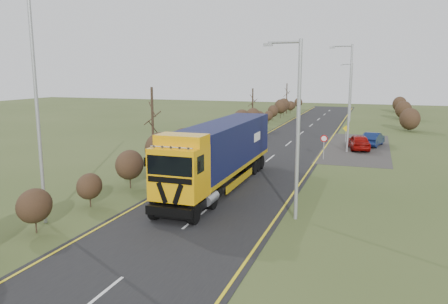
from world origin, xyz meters
TOP-DOWN VIEW (x-y plane):
  - ground at (0.00, 0.00)m, footprint 160.00×160.00m
  - road at (0.00, 10.00)m, footprint 8.00×120.00m
  - layby at (6.50, 20.00)m, footprint 6.00×18.00m
  - lane_markings at (0.00, 9.69)m, footprint 7.52×116.00m
  - hedgerow at (-6.00, 7.89)m, footprint 2.24×102.04m
  - lorry at (-0.80, 1.99)m, footprint 2.86×14.67m
  - car_red_hatchback at (6.72, 18.75)m, footprint 2.48×4.45m
  - car_blue_sedan at (7.96, 21.39)m, footprint 2.25×4.23m
  - streetlight_near at (4.50, -2.33)m, footprint 1.82×0.18m
  - streetlight_mid at (5.68, 17.23)m, footprint 2.00×0.19m
  - streetlight_far at (4.50, 42.45)m, footprint 1.77×0.18m
  - left_pole at (-6.54, -6.77)m, footprint 0.16×0.16m
  - speed_sign at (4.20, 12.99)m, footprint 0.56×0.10m
  - warning_board at (5.30, 23.00)m, footprint 0.66×0.11m

SIDE VIEW (x-z plane):
  - ground at x=0.00m, z-range 0.00..0.00m
  - road at x=0.00m, z-range 0.00..0.02m
  - layby at x=6.50m, z-range 0.00..0.02m
  - lane_markings at x=0.00m, z-range 0.03..0.03m
  - car_blue_sedan at x=7.96m, z-range 0.00..1.32m
  - car_red_hatchback at x=6.72m, z-range 0.00..1.43m
  - warning_board at x=5.30m, z-range 0.17..1.89m
  - speed_sign at x=4.20m, z-range 0.37..2.40m
  - hedgerow at x=-6.00m, z-range -1.41..4.64m
  - lorry at x=-0.80m, z-range 0.28..4.36m
  - streetlight_far at x=4.50m, z-range 0.40..8.67m
  - streetlight_near at x=4.50m, z-range 0.42..8.97m
  - left_pole at x=-6.54m, z-range 0.00..10.29m
  - streetlight_mid at x=5.68m, z-range 0.49..9.90m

